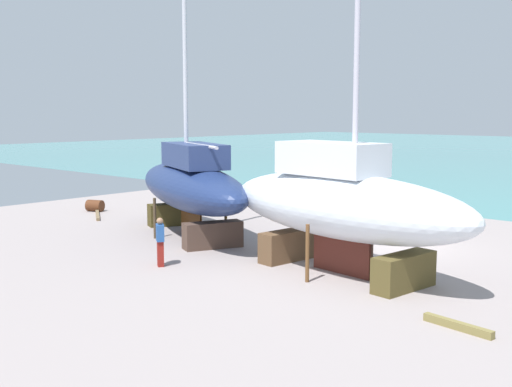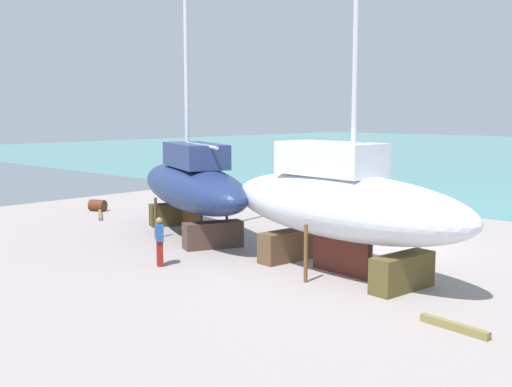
# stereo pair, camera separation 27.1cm
# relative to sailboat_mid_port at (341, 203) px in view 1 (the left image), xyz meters

# --- Properties ---
(ground_plane) EXTENTS (42.49, 42.49, 0.00)m
(ground_plane) POSITION_rel_sailboat_mid_port_xyz_m (-0.47, 2.68, -2.26)
(ground_plane) COLOR gray
(sailboat_mid_port) EXTENTS (9.81, 3.86, 16.24)m
(sailboat_mid_port) POSITION_rel_sailboat_mid_port_xyz_m (0.00, 0.00, 0.00)
(sailboat_mid_port) COLOR brown
(sailboat_mid_port) RESTS_ON ground
(sailboat_small_center) EXTENTS (10.75, 6.84, 17.38)m
(sailboat_small_center) POSITION_rel_sailboat_mid_port_xyz_m (-8.07, 0.98, -0.13)
(sailboat_small_center) COLOR #443919
(sailboat_small_center) RESTS_ON ground
(worker) EXTENTS (0.50, 0.45, 1.63)m
(worker) POSITION_rel_sailboat_mid_port_xyz_m (-4.95, -3.21, -1.42)
(worker) COLOR maroon
(worker) RESTS_ON ground
(barrel_by_slipway) EXTENTS (1.12, 1.14, 0.66)m
(barrel_by_slipway) POSITION_rel_sailboat_mid_port_xyz_m (-13.63, 7.63, -1.93)
(barrel_by_slipway) COLOR olive
(barrel_by_slipway) RESTS_ON ground
(barrel_rust_far) EXTENTS (0.98, 0.86, 0.59)m
(barrel_rust_far) POSITION_rel_sailboat_mid_port_xyz_m (-16.54, 1.95, -1.97)
(barrel_rust_far) COLOR #532B17
(barrel_rust_far) RESTS_ON ground
(timber_short_skew) EXTENTS (1.81, 0.44, 0.19)m
(timber_short_skew) POSITION_rel_sailboat_mid_port_xyz_m (5.04, -2.45, -2.17)
(timber_short_skew) COLOR olive
(timber_short_skew) RESTS_ON ground
(timber_long_aft) EXTENTS (2.51, 1.69, 0.13)m
(timber_long_aft) POSITION_rel_sailboat_mid_port_xyz_m (-15.12, 1.15, -2.20)
(timber_long_aft) COLOR brown
(timber_long_aft) RESTS_ON ground
(timber_plank_near) EXTENTS (2.66, 0.66, 0.18)m
(timber_plank_near) POSITION_rel_sailboat_mid_port_xyz_m (-4.51, 6.19, -2.17)
(timber_plank_near) COLOR olive
(timber_plank_near) RESTS_ON ground
(timber_short_cross) EXTENTS (1.58, 0.47, 0.20)m
(timber_short_cross) POSITION_rel_sailboat_mid_port_xyz_m (-8.33, 6.89, -2.16)
(timber_short_cross) COLOR olive
(timber_short_cross) RESTS_ON ground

